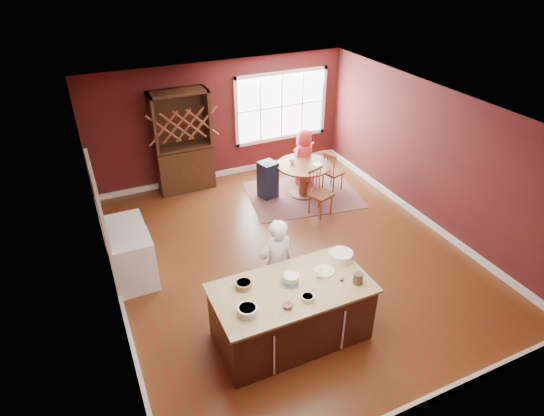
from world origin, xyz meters
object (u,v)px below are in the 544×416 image
(dining_table, at_px, (304,173))
(washer, at_px, (134,263))
(chair_east, at_px, (333,171))
(high_chair, at_px, (268,179))
(kitchen_island, at_px, (291,314))
(baker, at_px, (276,265))
(chair_north, at_px, (302,160))
(toddler, at_px, (266,162))
(dryer, at_px, (128,242))
(hutch, at_px, (183,142))
(layer_cake, at_px, (291,279))
(chair_south, at_px, (321,193))
(seated_woman, at_px, (304,157))

(dining_table, bearing_deg, washer, -158.37)
(chair_east, relative_size, washer, 1.03)
(high_chair, bearing_deg, kitchen_island, -123.50)
(baker, bearing_deg, chair_north, -128.36)
(kitchen_island, relative_size, toddler, 8.33)
(dryer, bearing_deg, kitchen_island, -56.45)
(dining_table, xyz_separation_m, hutch, (-2.25, 1.39, 0.59))
(layer_cake, xyz_separation_m, chair_south, (2.02, 2.66, -0.48))
(seated_woman, bearing_deg, kitchen_island, 36.52)
(dryer, bearing_deg, dining_table, 13.10)
(dining_table, distance_m, layer_cake, 4.11)
(dining_table, height_order, toddler, toddler)
(seated_woman, height_order, high_chair, seated_woman)
(kitchen_island, distance_m, layer_cake, 0.55)
(seated_woman, xyz_separation_m, washer, (-4.17, -2.05, -0.21))
(high_chair, bearing_deg, toddler, 80.69)
(layer_cake, distance_m, toddler, 4.09)
(high_chair, height_order, washer, washer)
(seated_woman, relative_size, high_chair, 1.53)
(chair_north, bearing_deg, dining_table, 47.51)
(chair_north, height_order, toddler, toddler)
(layer_cake, bearing_deg, kitchen_island, -109.24)
(layer_cake, height_order, seated_woman, seated_woman)
(chair_north, bearing_deg, seated_woman, 52.43)
(baker, height_order, hutch, hutch)
(chair_north, bearing_deg, washer, 11.31)
(layer_cake, relative_size, washer, 0.34)
(kitchen_island, bearing_deg, dining_table, 59.64)
(hutch, height_order, dryer, hutch)
(toddler, bearing_deg, dryer, -158.25)
(toddler, distance_m, dryer, 3.42)
(seated_woman, bearing_deg, toddler, -15.17)
(chair_north, bearing_deg, dryer, 4.20)
(baker, relative_size, layer_cake, 5.03)
(chair_south, relative_size, washer, 1.09)
(washer, bearing_deg, high_chair, 29.66)
(kitchen_island, relative_size, washer, 2.38)
(washer, height_order, dryer, washer)
(chair_south, bearing_deg, chair_east, 26.95)
(chair_east, bearing_deg, seated_woman, 20.30)
(washer, bearing_deg, chair_north, 28.11)
(baker, height_order, toddler, baker)
(seated_woman, height_order, hutch, hutch)
(chair_east, relative_size, toddler, 3.61)
(toddler, distance_m, washer, 3.70)
(layer_cake, distance_m, seated_woman, 4.66)
(hutch, bearing_deg, chair_east, -25.79)
(dining_table, distance_m, hutch, 2.71)
(chair_south, distance_m, washer, 3.91)
(seated_woman, bearing_deg, chair_north, -134.19)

